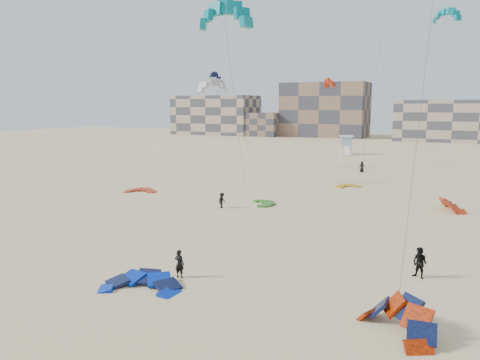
% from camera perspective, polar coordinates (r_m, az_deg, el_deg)
% --- Properties ---
extents(ground, '(320.00, 320.00, 0.00)m').
position_cam_1_polar(ground, '(28.25, -7.84, -12.26)').
color(ground, beige).
rests_on(ground, ground).
extents(kite_ground_blue, '(5.62, 5.80, 2.32)m').
position_cam_1_polar(kite_ground_blue, '(27.74, -12.02, -12.79)').
color(kite_ground_blue, '#0122E1').
rests_on(kite_ground_blue, ground).
extents(kite_ground_orange, '(5.83, 5.83, 4.17)m').
position_cam_1_polar(kite_ground_orange, '(23.47, 18.50, -17.25)').
color(kite_ground_orange, '#E93003').
rests_on(kite_ground_orange, ground).
extents(kite_ground_red, '(4.50, 4.64, 0.96)m').
position_cam_1_polar(kite_ground_red, '(57.69, -12.04, -1.40)').
color(kite_ground_red, '#B9340A').
rests_on(kite_ground_red, ground).
extents(kite_ground_green, '(4.50, 4.44, 0.59)m').
position_cam_1_polar(kite_ground_green, '(49.36, 2.85, -2.96)').
color(kite_ground_green, '#308513').
rests_on(kite_ground_green, ground).
extents(kite_ground_red_far, '(4.80, 4.72, 3.62)m').
position_cam_1_polar(kite_ground_red_far, '(50.88, 24.45, -3.40)').
color(kite_ground_red_far, '#B9340A').
rests_on(kite_ground_red_far, ground).
extents(kite_ground_yellow, '(4.36, 4.37, 0.56)m').
position_cam_1_polar(kite_ground_yellow, '(61.28, 12.99, -0.83)').
color(kite_ground_yellow, '#F69C09').
rests_on(kite_ground_yellow, ground).
extents(kitesurfer_main, '(0.63, 0.42, 1.72)m').
position_cam_1_polar(kitesurfer_main, '(28.71, -7.40, -10.07)').
color(kitesurfer_main, black).
rests_on(kitesurfer_main, ground).
extents(kitesurfer_b, '(1.13, 1.03, 1.88)m').
position_cam_1_polar(kitesurfer_b, '(30.32, 21.07, -9.42)').
color(kitesurfer_b, black).
rests_on(kitesurfer_b, ground).
extents(kitesurfer_c, '(0.69, 1.07, 1.56)m').
position_cam_1_polar(kitesurfer_c, '(47.36, -2.22, -2.50)').
color(kitesurfer_c, black).
rests_on(kitesurfer_c, ground).
extents(kitesurfer_e, '(0.96, 0.79, 1.70)m').
position_cam_1_polar(kitesurfer_e, '(75.48, 14.64, 1.57)').
color(kitesurfer_e, black).
rests_on(kitesurfer_e, ground).
extents(kite_fly_teal_a, '(5.15, 10.84, 18.23)m').
position_cam_1_polar(kite_fly_teal_a, '(42.55, -1.87, 19.19)').
color(kite_fly_teal_a, '#08979B').
rests_on(kite_fly_teal_a, ground).
extents(kite_fly_grey, '(11.13, 5.54, 13.32)m').
position_cam_1_polar(kite_fly_grey, '(61.86, -3.31, 11.27)').
color(kite_fly_grey, white).
rests_on(kite_fly_grey, ground).
extents(kite_fly_navy, '(6.15, 4.62, 14.78)m').
position_cam_1_polar(kite_fly_navy, '(77.84, -2.94, 12.07)').
color(kite_fly_navy, '#0E1A43').
rests_on(kite_fly_navy, ground).
extents(kite_fly_teal_b, '(5.51, 9.79, 24.50)m').
position_cam_1_polar(kite_fly_teal_b, '(83.40, 23.86, 17.79)').
color(kite_fly_teal_b, '#08979B').
rests_on(kite_fly_teal_b, ground).
extents(kite_fly_red, '(4.59, 4.35, 14.35)m').
position_cam_1_polar(kite_fly_red, '(83.74, 10.86, 11.45)').
color(kite_fly_red, '#B9340A').
rests_on(kite_fly_red, ground).
extents(lifeguard_tower_far, '(3.57, 5.89, 4.01)m').
position_cam_1_polar(lifeguard_tower_far, '(103.02, 12.80, 4.18)').
color(lifeguard_tower_far, white).
rests_on(lifeguard_tower_far, ground).
extents(condo_west_a, '(30.00, 15.00, 14.00)m').
position_cam_1_polar(condo_west_a, '(173.90, -2.99, 7.91)').
color(condo_west_a, tan).
rests_on(condo_west_a, ground).
extents(condo_west_b, '(28.00, 14.00, 18.00)m').
position_cam_1_polar(condo_west_b, '(162.07, 10.29, 8.41)').
color(condo_west_b, '#80614D').
rests_on(condo_west_b, ground).
extents(condo_mid, '(32.00, 16.00, 12.00)m').
position_cam_1_polar(condo_mid, '(151.85, 24.58, 6.58)').
color(condo_mid, tan).
rests_on(condo_mid, ground).
extents(condo_fill_left, '(12.00, 10.00, 8.00)m').
position_cam_1_polar(condo_fill_left, '(163.30, 2.85, 6.79)').
color(condo_fill_left, '#80614D').
rests_on(condo_fill_left, ground).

